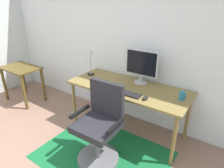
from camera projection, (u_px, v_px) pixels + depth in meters
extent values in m
cube|color=silver|center=(123.00, 38.00, 2.97)|extent=(6.00, 0.10, 2.60)
cube|color=#156333|center=(103.00, 155.00, 2.50)|extent=(1.59, 1.18, 0.01)
cube|color=olive|center=(128.00, 87.00, 2.71)|extent=(1.71, 0.71, 0.03)
cylinder|color=olive|center=(74.00, 103.00, 3.04)|extent=(0.04, 0.04, 0.70)
cylinder|color=olive|center=(174.00, 141.00, 2.22)|extent=(0.04, 0.04, 0.70)
cylinder|color=olive|center=(97.00, 90.00, 3.49)|extent=(0.04, 0.04, 0.70)
cylinder|color=olive|center=(188.00, 118.00, 2.66)|extent=(0.04, 0.04, 0.70)
cylinder|color=#B2B2B7|center=(140.00, 82.00, 2.81)|extent=(0.18, 0.18, 0.01)
cylinder|color=#B2B2B7|center=(141.00, 79.00, 2.79)|extent=(0.04, 0.04, 0.11)
cube|color=#B7B7BC|center=(142.00, 63.00, 2.70)|extent=(0.49, 0.04, 0.37)
cube|color=black|center=(141.00, 63.00, 2.68)|extent=(0.45, 0.00, 0.33)
cube|color=black|center=(125.00, 93.00, 2.49)|extent=(0.43, 0.13, 0.02)
ellipsoid|color=black|center=(145.00, 98.00, 2.34)|extent=(0.06, 0.10, 0.03)
cylinder|color=teal|center=(182.00, 96.00, 2.33)|extent=(0.07, 0.07, 0.10)
cube|color=black|center=(103.00, 85.00, 2.74)|extent=(0.09, 0.15, 0.01)
cylinder|color=black|center=(91.00, 74.00, 3.11)|extent=(0.11, 0.11, 0.01)
cylinder|color=beige|center=(90.00, 64.00, 3.04)|extent=(0.02, 0.02, 0.33)
cone|color=beige|center=(90.00, 52.00, 2.96)|extent=(0.11, 0.11, 0.06)
cylinder|color=slate|center=(98.00, 158.00, 2.41)|extent=(0.51, 0.51, 0.05)
cylinder|color=slate|center=(98.00, 143.00, 2.32)|extent=(0.06, 0.06, 0.42)
cube|color=#232328|center=(97.00, 126.00, 2.22)|extent=(0.48, 0.48, 0.08)
cube|color=#232328|center=(107.00, 99.00, 2.27)|extent=(0.45, 0.07, 0.44)
cube|color=black|center=(80.00, 112.00, 2.30)|extent=(0.05, 0.33, 0.03)
cube|color=black|center=(116.00, 125.00, 2.05)|extent=(0.05, 0.33, 0.03)
cube|color=brown|center=(20.00, 68.00, 3.60)|extent=(0.74, 0.48, 0.02)
cube|color=brown|center=(4.00, 84.00, 3.75)|extent=(0.04, 0.04, 0.66)
cube|color=brown|center=(24.00, 93.00, 3.41)|extent=(0.04, 0.04, 0.66)
cube|color=brown|center=(23.00, 78.00, 4.06)|extent=(0.04, 0.04, 0.66)
cube|color=brown|center=(43.00, 85.00, 3.71)|extent=(0.04, 0.04, 0.66)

